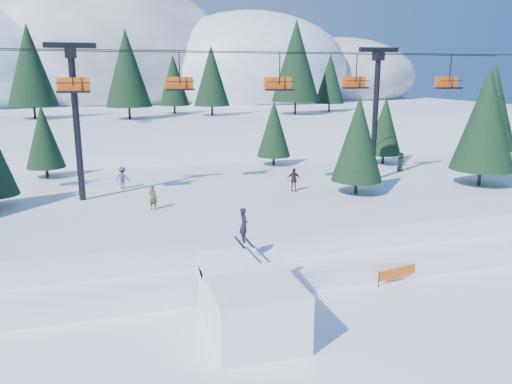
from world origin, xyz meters
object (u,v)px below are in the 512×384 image
object	(u,v)px
jump_kicker	(251,304)
banner_near	(399,272)
chairlift	(236,96)
banner_far	(442,258)

from	to	relation	value
jump_kicker	banner_near	distance (m)	9.56
jump_kicker	chairlift	world-z (taller)	chairlift
banner_near	chairlift	bearing A→B (deg)	112.60
jump_kicker	banner_far	size ratio (longest dim) A/B	1.82
chairlift	banner_far	size ratio (longest dim) A/B	16.11
chairlift	banner_near	size ratio (longest dim) A/B	16.41
banner_near	banner_far	xyz separation A→B (m)	(3.59, 1.17, 0.00)
banner_near	jump_kicker	bearing A→B (deg)	-162.14
jump_kicker	banner_near	xyz separation A→B (m)	(9.07, 2.92, -0.82)
jump_kicker	banner_far	world-z (taller)	jump_kicker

